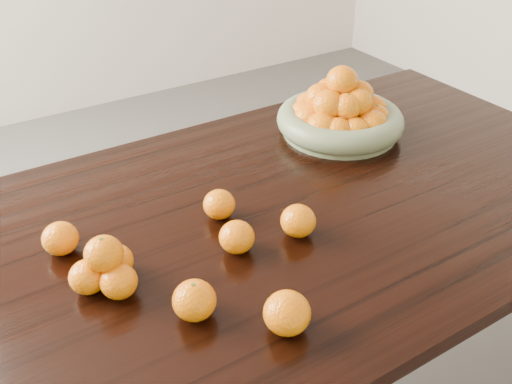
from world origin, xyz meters
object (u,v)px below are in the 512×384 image
dining_table (254,246)px  orange_pyramid (106,268)px  fruit_bowl (340,114)px  loose_orange_0 (194,300)px

dining_table → orange_pyramid: orange_pyramid is taller
dining_table → fruit_bowl: fruit_bowl is taller
dining_table → fruit_bowl: bearing=27.7°
dining_table → fruit_bowl: size_ratio=5.42×
fruit_bowl → orange_pyramid: (-0.81, -0.28, -0.01)m
dining_table → fruit_bowl: 0.52m
fruit_bowl → orange_pyramid: fruit_bowl is taller
dining_table → orange_pyramid: size_ratio=14.84×
orange_pyramid → loose_orange_0: orange_pyramid is taller
dining_table → loose_orange_0: 0.36m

